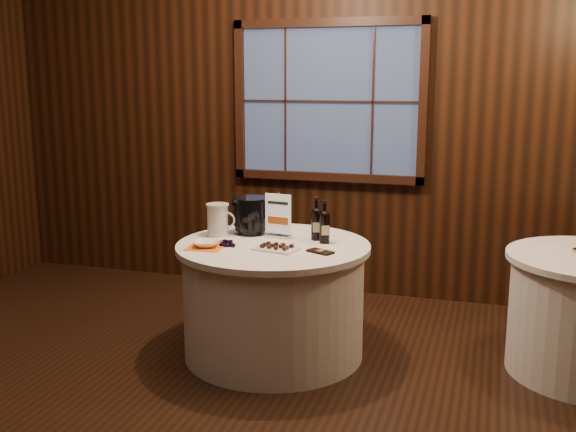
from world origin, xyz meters
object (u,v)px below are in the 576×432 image
(sign_stand, at_px, (279,222))
(ice_bucket, at_px, (251,215))
(chocolate_box, at_px, (320,252))
(port_bottle_right, at_px, (325,225))
(main_table, at_px, (274,299))
(grape_bunch, at_px, (228,243))
(chocolate_plate, at_px, (276,248))
(cracker_bowl, at_px, (206,244))
(glass_pitcher, at_px, (218,220))
(port_bottle_left, at_px, (316,222))

(sign_stand, relative_size, ice_bucket, 1.21)
(sign_stand, distance_m, chocolate_box, 0.50)
(ice_bucket, bearing_deg, port_bottle_right, -11.52)
(main_table, distance_m, grape_bunch, 0.50)
(sign_stand, xyz_separation_m, chocolate_plate, (0.09, -0.34, -0.09))
(cracker_bowl, bearing_deg, glass_pitcher, 99.18)
(sign_stand, relative_size, port_bottle_right, 1.09)
(sign_stand, relative_size, glass_pitcher, 1.39)
(grape_bunch, bearing_deg, sign_stand, 54.43)
(chocolate_plate, distance_m, grape_bunch, 0.33)
(chocolate_plate, bearing_deg, port_bottle_right, 48.07)
(glass_pitcher, bearing_deg, main_table, -13.13)
(main_table, relative_size, glass_pitcher, 5.70)
(chocolate_box, xyz_separation_m, glass_pitcher, (-0.79, 0.24, 0.11))
(ice_bucket, bearing_deg, sign_stand, -12.80)
(grape_bunch, bearing_deg, ice_bucket, 87.06)
(sign_stand, bearing_deg, cracker_bowl, -122.84)
(chocolate_plate, distance_m, chocolate_box, 0.28)
(port_bottle_right, relative_size, chocolate_plate, 0.97)
(ice_bucket, relative_size, glass_pitcher, 1.15)
(main_table, xyz_separation_m, cracker_bowl, (-0.38, -0.22, 0.41))
(ice_bucket, distance_m, chocolate_box, 0.71)
(chocolate_plate, bearing_deg, glass_pitcher, 153.07)
(grape_bunch, relative_size, glass_pitcher, 0.80)
(glass_pitcher, relative_size, cracker_bowl, 1.39)
(sign_stand, xyz_separation_m, port_bottle_left, (0.26, 0.00, 0.02))
(sign_stand, xyz_separation_m, cracker_bowl, (-0.36, -0.41, -0.08))
(grape_bunch, bearing_deg, chocolate_plate, -0.53)
(glass_pitcher, bearing_deg, chocolate_box, -16.26)
(port_bottle_right, bearing_deg, cracker_bowl, -177.75)
(grape_bunch, relative_size, cracker_bowl, 1.11)
(main_table, xyz_separation_m, chocolate_plate, (0.07, -0.15, 0.40))
(main_table, bearing_deg, cracker_bowl, -150.12)
(ice_bucket, distance_m, glass_pitcher, 0.23)
(chocolate_plate, bearing_deg, chocolate_box, 3.76)
(port_bottle_left, distance_m, chocolate_box, 0.36)
(cracker_bowl, bearing_deg, chocolate_plate, 8.60)
(port_bottle_left, distance_m, grape_bunch, 0.62)
(sign_stand, xyz_separation_m, grape_bunch, (-0.24, -0.33, -0.09))
(sign_stand, xyz_separation_m, chocolate_box, (0.38, -0.32, -0.10))
(port_bottle_right, xyz_separation_m, chocolate_box, (0.04, -0.25, -0.12))
(main_table, bearing_deg, grape_bunch, -150.39)
(ice_bucket, relative_size, cracker_bowl, 1.59)
(sign_stand, bearing_deg, grape_bunch, -116.75)
(main_table, distance_m, ice_bucket, 0.62)
(port_bottle_left, height_order, ice_bucket, port_bottle_left)
(port_bottle_right, height_order, chocolate_box, port_bottle_right)
(main_table, distance_m, glass_pitcher, 0.67)
(main_table, height_order, grape_bunch, grape_bunch)
(ice_bucket, bearing_deg, chocolate_box, -31.66)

